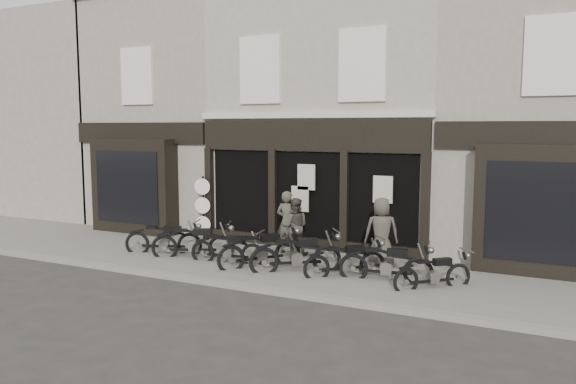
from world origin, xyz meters
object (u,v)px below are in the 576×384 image
at_px(man_centre, 295,226).
at_px(man_right, 382,232).
at_px(motorcycle_0, 164,242).
at_px(motorcycle_7, 434,276).
at_px(motorcycle_3, 261,253).
at_px(motorcycle_4, 297,258).
at_px(advert_sign_post, 203,211).
at_px(motorcycle_2, 228,252).
at_px(man_left, 287,222).
at_px(motorcycle_5, 346,264).
at_px(motorcycle_6, 387,267).
at_px(motorcycle_1, 194,245).

relative_size(man_centre, man_right, 0.90).
height_order(motorcycle_0, man_right, man_right).
height_order(motorcycle_0, man_centre, man_centre).
distance_m(motorcycle_0, motorcycle_7, 7.65).
bearing_deg(motorcycle_3, man_right, -26.34).
relative_size(motorcycle_4, advert_sign_post, 0.95).
height_order(man_centre, advert_sign_post, advert_sign_post).
bearing_deg(motorcycle_0, motorcycle_2, -24.35).
xyz_separation_m(motorcycle_7, man_left, (-4.48, 1.63, 0.64)).
bearing_deg(motorcycle_4, motorcycle_5, -30.23).
distance_m(man_right, advert_sign_post, 6.21).
distance_m(man_left, man_centre, 0.29).
relative_size(motorcycle_3, man_centre, 1.25).
relative_size(motorcycle_0, motorcycle_5, 1.25).
height_order(motorcycle_4, motorcycle_6, motorcycle_4).
relative_size(motorcycle_6, man_right, 1.23).
xyz_separation_m(motorcycle_6, man_right, (-0.52, 1.27, 0.59)).
distance_m(motorcycle_2, man_right, 4.07).
distance_m(motorcycle_1, motorcycle_7, 6.59).
height_order(motorcycle_3, motorcycle_7, motorcycle_3).
relative_size(motorcycle_3, motorcycle_5, 1.16).
relative_size(motorcycle_2, motorcycle_5, 1.21).
bearing_deg(man_centre, man_left, -32.51).
bearing_deg(advert_sign_post, motorcycle_1, -74.20).
height_order(motorcycle_1, motorcycle_2, motorcycle_1).
distance_m(motorcycle_4, motorcycle_6, 2.27).
xyz_separation_m(motorcycle_5, man_left, (-2.34, 1.52, 0.61)).
relative_size(motorcycle_2, motorcycle_4, 1.03).
bearing_deg(motorcycle_1, motorcycle_0, 152.23).
relative_size(motorcycle_0, man_left, 1.20).
distance_m(motorcycle_0, advert_sign_post, 2.23).
distance_m(motorcycle_5, motorcycle_6, 1.01).
relative_size(man_left, man_centre, 1.11).
xyz_separation_m(motorcycle_0, man_right, (6.01, 1.28, 0.58)).
height_order(motorcycle_4, motorcycle_7, motorcycle_4).
height_order(motorcycle_4, man_centre, man_centre).
xyz_separation_m(man_centre, man_right, (2.57, -0.17, 0.09)).
bearing_deg(motorcycle_3, motorcycle_0, 125.68).
relative_size(motorcycle_2, motorcycle_7, 1.34).
bearing_deg(man_right, motorcycle_3, 3.69).
bearing_deg(motorcycle_0, advert_sign_post, 72.95).
bearing_deg(motorcycle_3, motorcycle_6, -50.76).
height_order(motorcycle_5, motorcycle_7, motorcycle_5).
bearing_deg(man_left, motorcycle_1, 38.52).
distance_m(motorcycle_1, man_right, 5.16).
xyz_separation_m(motorcycle_3, motorcycle_5, (2.30, 0.08, -0.04)).
bearing_deg(motorcycle_4, man_centre, 80.82).
relative_size(motorcycle_2, man_right, 1.17).
bearing_deg(motorcycle_1, man_left, 10.95).
height_order(motorcycle_5, man_left, man_left).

